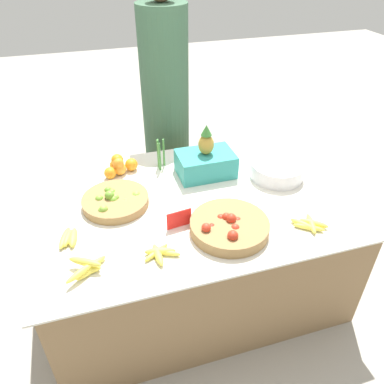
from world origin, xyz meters
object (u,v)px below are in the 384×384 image
(produce_crate, at_px, (206,162))
(vendor_person, at_px, (166,112))
(metal_bowl, at_px, (277,170))
(lime_bowl, at_px, (115,201))
(price_sign, at_px, (179,219))
(tomato_basket, at_px, (229,227))

(produce_crate, distance_m, vendor_person, 0.72)
(metal_bowl, xyz_separation_m, vendor_person, (-0.47, 0.87, 0.07))
(lime_bowl, xyz_separation_m, produce_crate, (0.57, 0.16, 0.06))
(lime_bowl, height_order, metal_bowl, metal_bowl)
(metal_bowl, distance_m, price_sign, 0.74)
(metal_bowl, xyz_separation_m, produce_crate, (-0.40, 0.15, 0.04))
(metal_bowl, height_order, price_sign, price_sign)
(lime_bowl, xyz_separation_m, price_sign, (0.28, -0.28, 0.02))
(metal_bowl, relative_size, vendor_person, 0.19)
(produce_crate, bearing_deg, metal_bowl, -21.03)
(price_sign, relative_size, vendor_person, 0.08)
(vendor_person, bearing_deg, lime_bowl, -119.63)
(tomato_basket, height_order, price_sign, tomato_basket)
(price_sign, bearing_deg, lime_bowl, 128.29)
(vendor_person, bearing_deg, tomato_basket, -89.60)
(lime_bowl, distance_m, produce_crate, 0.59)
(tomato_basket, xyz_separation_m, metal_bowl, (0.46, 0.39, 0.01))
(lime_bowl, relative_size, produce_crate, 1.07)
(lime_bowl, relative_size, tomato_basket, 0.92)
(price_sign, distance_m, produce_crate, 0.52)
(price_sign, height_order, vendor_person, vendor_person)
(tomato_basket, relative_size, produce_crate, 1.16)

